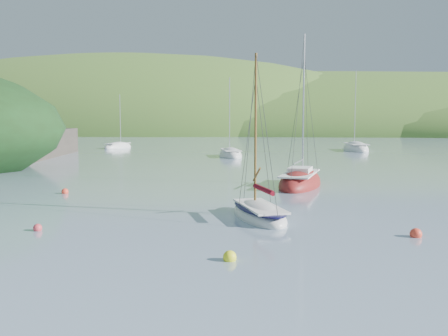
# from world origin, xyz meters

# --- Properties ---
(ground) EXTENTS (700.00, 700.00, 0.00)m
(ground) POSITION_xyz_m (0.00, 0.00, 0.00)
(ground) COLOR #748EA1
(ground) RESTS_ON ground
(shoreline_hills) EXTENTS (690.00, 135.00, 56.00)m
(shoreline_hills) POSITION_xyz_m (-9.66, 172.42, 0.00)
(shoreline_hills) COLOR #345E23
(shoreline_hills) RESTS_ON ground
(daysailer_white) EXTENTS (3.98, 6.02, 8.70)m
(daysailer_white) POSITION_xyz_m (3.24, 4.72, 0.21)
(daysailer_white) COLOR silver
(daysailer_white) RESTS_ON ground
(sloop_red) EXTENTS (4.18, 8.47, 11.99)m
(sloop_red) POSITION_xyz_m (5.50, 16.93, 0.22)
(sloop_red) COLOR maroon
(sloop_red) RESTS_ON ground
(distant_sloop_a) EXTENTS (4.66, 8.27, 11.17)m
(distant_sloop_a) POSITION_xyz_m (-2.89, 44.57, 0.19)
(distant_sloop_a) COLOR silver
(distant_sloop_a) RESTS_ON ground
(distant_sloop_b) EXTENTS (4.16, 9.68, 13.43)m
(distant_sloop_b) POSITION_xyz_m (14.87, 59.37, 0.22)
(distant_sloop_b) COLOR silver
(distant_sloop_b) RESTS_ON ground
(distant_sloop_c) EXTENTS (4.13, 7.28, 9.83)m
(distant_sloop_c) POSITION_xyz_m (-23.86, 60.92, 0.17)
(distant_sloop_c) COLOR silver
(distant_sloop_c) RESTS_ON ground
(mooring_buoys) EXTENTS (24.78, 14.50, 0.50)m
(mooring_buoys) POSITION_xyz_m (2.53, 3.31, 0.12)
(mooring_buoys) COLOR #FAFF20
(mooring_buoys) RESTS_ON ground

